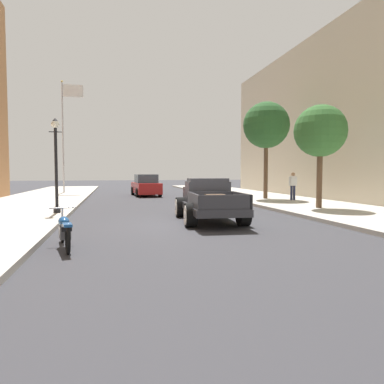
{
  "coord_description": "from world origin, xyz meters",
  "views": [
    {
      "loc": [
        -2.73,
        -12.05,
        1.8
      ],
      "look_at": [
        0.39,
        2.0,
        1.0
      ],
      "focal_mm": 33.06,
      "sensor_mm": 36.0,
      "label": 1
    }
  ],
  "objects_px": {
    "car_background_red": "(146,186)",
    "street_tree_second": "(266,126)",
    "pedestrian_sidewalk_right": "(293,184)",
    "flagpole": "(66,124)",
    "hotrod_truck_gunmetal": "(208,200)",
    "street_tree_nearest": "(320,132)",
    "street_lamp_near": "(56,158)",
    "motorcycle_parked": "(65,230)"
  },
  "relations": [
    {
      "from": "pedestrian_sidewalk_right",
      "to": "street_tree_nearest",
      "type": "height_order",
      "value": "street_tree_nearest"
    },
    {
      "from": "hotrod_truck_gunmetal",
      "to": "street_tree_nearest",
      "type": "relative_size",
      "value": 1.05
    },
    {
      "from": "street_lamp_near",
      "to": "flagpole",
      "type": "height_order",
      "value": "flagpole"
    },
    {
      "from": "street_tree_second",
      "to": "pedestrian_sidewalk_right",
      "type": "bearing_deg",
      "value": -56.14
    },
    {
      "from": "car_background_red",
      "to": "street_tree_nearest",
      "type": "height_order",
      "value": "street_tree_nearest"
    },
    {
      "from": "street_lamp_near",
      "to": "street_tree_second",
      "type": "xyz_separation_m",
      "value": [
        11.67,
        5.53,
        2.35
      ]
    },
    {
      "from": "flagpole",
      "to": "street_tree_second",
      "type": "height_order",
      "value": "flagpole"
    },
    {
      "from": "car_background_red",
      "to": "pedestrian_sidewalk_right",
      "type": "height_order",
      "value": "pedestrian_sidewalk_right"
    },
    {
      "from": "street_tree_second",
      "to": "street_lamp_near",
      "type": "bearing_deg",
      "value": -154.66
    },
    {
      "from": "hotrod_truck_gunmetal",
      "to": "street_lamp_near",
      "type": "relative_size",
      "value": 1.3
    },
    {
      "from": "motorcycle_parked",
      "to": "street_tree_second",
      "type": "relative_size",
      "value": 0.34
    },
    {
      "from": "car_background_red",
      "to": "flagpole",
      "type": "height_order",
      "value": "flagpole"
    },
    {
      "from": "street_tree_second",
      "to": "motorcycle_parked",
      "type": "bearing_deg",
      "value": -131.25
    },
    {
      "from": "motorcycle_parked",
      "to": "car_background_red",
      "type": "height_order",
      "value": "car_background_red"
    },
    {
      "from": "hotrod_truck_gunmetal",
      "to": "car_background_red",
      "type": "distance_m",
      "value": 14.41
    },
    {
      "from": "car_background_red",
      "to": "street_tree_nearest",
      "type": "bearing_deg",
      "value": -60.67
    },
    {
      "from": "pedestrian_sidewalk_right",
      "to": "street_tree_nearest",
      "type": "xyz_separation_m",
      "value": [
        -1.07,
        -4.45,
        2.6
      ]
    },
    {
      "from": "motorcycle_parked",
      "to": "street_lamp_near",
      "type": "relative_size",
      "value": 0.54
    },
    {
      "from": "car_background_red",
      "to": "street_tree_second",
      "type": "height_order",
      "value": "street_tree_second"
    },
    {
      "from": "motorcycle_parked",
      "to": "street_tree_second",
      "type": "xyz_separation_m",
      "value": [
        10.54,
        12.02,
        4.3
      ]
    },
    {
      "from": "street_lamp_near",
      "to": "street_tree_second",
      "type": "height_order",
      "value": "street_tree_second"
    },
    {
      "from": "street_lamp_near",
      "to": "motorcycle_parked",
      "type": "bearing_deg",
      "value": -80.13
    },
    {
      "from": "motorcycle_parked",
      "to": "pedestrian_sidewalk_right",
      "type": "xyz_separation_m",
      "value": [
        11.59,
        10.46,
        0.64
      ]
    },
    {
      "from": "street_tree_nearest",
      "to": "street_tree_second",
      "type": "bearing_deg",
      "value": 89.78
    },
    {
      "from": "flagpole",
      "to": "street_tree_second",
      "type": "bearing_deg",
      "value": -37.3
    },
    {
      "from": "flagpole",
      "to": "street_tree_nearest",
      "type": "relative_size",
      "value": 1.92
    },
    {
      "from": "motorcycle_parked",
      "to": "street_lamp_near",
      "type": "bearing_deg",
      "value": 99.87
    },
    {
      "from": "car_background_red",
      "to": "flagpole",
      "type": "relative_size",
      "value": 0.48
    },
    {
      "from": "street_lamp_near",
      "to": "flagpole",
      "type": "distance_m",
      "value": 16.01
    },
    {
      "from": "motorcycle_parked",
      "to": "street_tree_second",
      "type": "height_order",
      "value": "street_tree_second"
    },
    {
      "from": "hotrod_truck_gunmetal",
      "to": "flagpole",
      "type": "relative_size",
      "value": 0.55
    },
    {
      "from": "flagpole",
      "to": "street_tree_nearest",
      "type": "distance_m",
      "value": 20.87
    },
    {
      "from": "motorcycle_parked",
      "to": "car_background_red",
      "type": "relative_size",
      "value": 0.47
    },
    {
      "from": "car_background_red",
      "to": "pedestrian_sidewalk_right",
      "type": "xyz_separation_m",
      "value": [
        8.03,
        -7.94,
        0.32
      ]
    },
    {
      "from": "pedestrian_sidewalk_right",
      "to": "street_tree_second",
      "type": "bearing_deg",
      "value": 123.86
    },
    {
      "from": "hotrod_truck_gunmetal",
      "to": "flagpole",
      "type": "distance_m",
      "value": 20.08
    },
    {
      "from": "car_background_red",
      "to": "street_lamp_near",
      "type": "xyz_separation_m",
      "value": [
        -4.69,
        -11.9,
        1.62
      ]
    },
    {
      "from": "pedestrian_sidewalk_right",
      "to": "flagpole",
      "type": "relative_size",
      "value": 0.18
    },
    {
      "from": "street_tree_nearest",
      "to": "pedestrian_sidewalk_right",
      "type": "bearing_deg",
      "value": 76.45
    },
    {
      "from": "street_lamp_near",
      "to": "flagpole",
      "type": "relative_size",
      "value": 0.42
    },
    {
      "from": "flagpole",
      "to": "street_tree_second",
      "type": "distance_m",
      "value": 16.61
    },
    {
      "from": "motorcycle_parked",
      "to": "car_background_red",
      "type": "distance_m",
      "value": 18.74
    }
  ]
}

